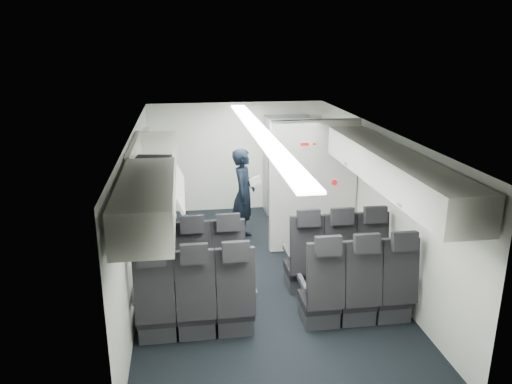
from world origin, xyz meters
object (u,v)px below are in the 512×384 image
object	(u,v)px
seat_row_mid	(279,298)
galley_unit	(287,165)
seat_row_front	(266,265)
boarding_door	(149,187)
flight_attendant	(244,195)
carry_on_bag	(153,167)

from	to	relation	value
seat_row_mid	galley_unit	size ratio (longest dim) A/B	1.75
seat_row_front	boarding_door	size ratio (longest dim) A/B	1.79
flight_attendant	boarding_door	bearing A→B (deg)	103.06
seat_row_mid	boarding_door	size ratio (longest dim) A/B	1.79
seat_row_mid	boarding_door	distance (m)	3.45
seat_row_front	carry_on_bag	bearing A→B (deg)	176.50
boarding_door	carry_on_bag	world-z (taller)	carry_on_bag
galley_unit	boarding_door	distance (m)	2.84
seat_row_front	galley_unit	bearing A→B (deg)	73.72
carry_on_bag	seat_row_mid	bearing A→B (deg)	-25.20
seat_row_front	seat_row_mid	xyz separation A→B (m)	(0.00, -0.90, 0.00)
flight_attendant	galley_unit	bearing A→B (deg)	-19.37
seat_row_mid	flight_attendant	distance (m)	2.87
flight_attendant	carry_on_bag	distance (m)	2.51
seat_row_mid	boarding_door	world-z (taller)	boarding_door
seat_row_front	carry_on_bag	size ratio (longest dim) A/B	7.67
boarding_door	flight_attendant	distance (m)	1.59
seat_row_mid	carry_on_bag	xyz separation A→B (m)	(-1.42, 0.99, 1.39)
seat_row_front	seat_row_mid	bearing A→B (deg)	-90.00
galley_unit	flight_attendant	world-z (taller)	galley_unit
galley_unit	seat_row_front	bearing A→B (deg)	-106.28
seat_row_mid	galley_unit	distance (m)	4.30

